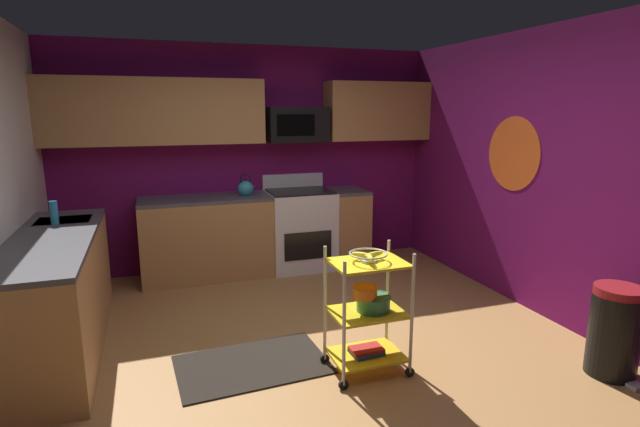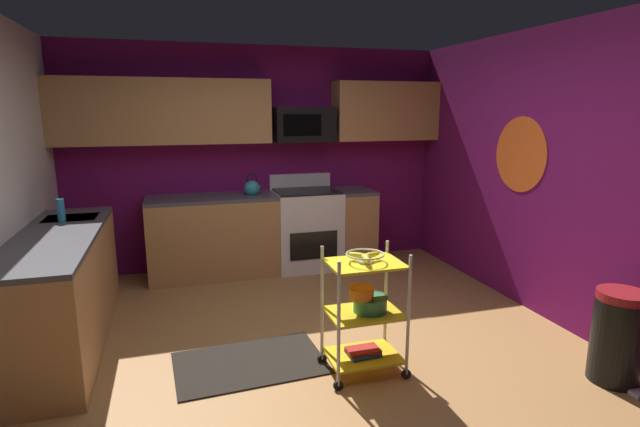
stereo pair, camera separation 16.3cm
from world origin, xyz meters
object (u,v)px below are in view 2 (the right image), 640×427
Objects in this scene: oven_range at (306,228)px; book_stack at (363,352)px; dish_soap_bottle at (61,210)px; mixing_bowl_small at (362,292)px; mixing_bowl_large at (370,303)px; microwave at (303,125)px; kettle at (252,188)px; rolling_cart at (364,313)px; fruit_bowl at (365,256)px; trash_can at (618,337)px.

oven_range is 2.52m from book_stack.
dish_soap_bottle is (-2.20, 1.58, 0.87)m from book_stack.
oven_range is 6.04× the size of mixing_bowl_small.
mixing_bowl_small reaches higher than book_stack.
book_stack is (-0.05, -0.00, -0.37)m from mixing_bowl_large.
microwave is 0.96m from kettle.
book_stack is (-0.00, 0.00, -0.30)m from rolling_cart.
fruit_bowl is 1.08× the size of mixing_bowl_large.
kettle is 2.02m from dish_soap_bottle.
trash_can is (1.65, -0.62, -0.55)m from fruit_bowl.
kettle reaches higher than rolling_cart.
rolling_cart is 0.42m from fruit_bowl.
oven_range is at bearing 83.75° from mixing_bowl_small.
dish_soap_bottle reaches higher than oven_range.
mixing_bowl_small is (-0.03, -0.02, 0.17)m from rolling_cart.
mixing_bowl_large is 1.38× the size of mixing_bowl_small.
rolling_cart is 0.08m from mixing_bowl_large.
dish_soap_bottle is at bearing -159.56° from oven_range.
mixing_bowl_small is 2.56m from kettle.
oven_range reaches higher than fruit_bowl.
kettle is (-0.39, 2.48, 0.54)m from rolling_cart.
kettle reaches higher than fruit_bowl.
mixing_bowl_small is (-0.03, -0.02, -0.26)m from fruit_bowl.
fruit_bowl is 2.52m from kettle.
dish_soap_bottle is at bearing 144.90° from mixing_bowl_large.
kettle is (-0.36, 2.50, 0.38)m from mixing_bowl_small.
microwave is 2.57× the size of fruit_bowl.
kettle reaches higher than oven_range.
rolling_cart reaches higher than trash_can.
microwave is 3.76m from trash_can.
oven_range is at bearing 84.35° from rolling_cart.
mixing_bowl_large is 1.73m from trash_can.
trash_can is at bearing -20.75° from rolling_cart.
oven_range is 1.20× the size of rolling_cart.
mixing_bowl_large reaches higher than book_stack.
oven_range is at bearing 0.35° from kettle.
fruit_bowl is 1.84m from trash_can.
oven_range is at bearing 20.44° from dish_soap_bottle.
dish_soap_bottle is at bearing 143.64° from mixing_bowl_small.
fruit_bowl is at bearing 180.00° from mixing_bowl_large.
trash_can is (1.60, -0.62, -0.19)m from mixing_bowl_large.
kettle reaches higher than mixing_bowl_small.
microwave is 2.84m from mixing_bowl_small.
fruit_bowl is 1.15× the size of book_stack.
rolling_cart is at bearing -81.00° from kettle.
mixing_bowl_small is at bearing -81.70° from kettle.
rolling_cart is 2.76m from dish_soap_bottle.
dish_soap_bottle is at bearing 144.33° from fruit_bowl.
rolling_cart is 5.03× the size of mixing_bowl_small.
mixing_bowl_large is (-0.20, -2.49, 0.04)m from oven_range.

